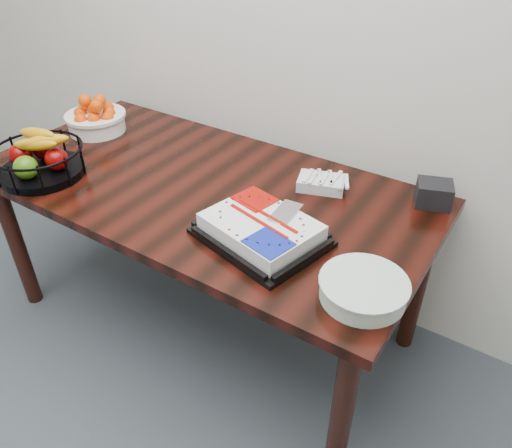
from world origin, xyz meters
The scene contains 7 objects.
table centered at (0.00, 2.00, 0.66)m, with size 1.80×0.90×0.75m.
cake_tray centered at (0.39, 1.83, 0.79)m, with size 0.46×0.40×0.08m.
tangerine_bowl centered at (-0.71, 2.12, 0.83)m, with size 0.28×0.28×0.17m.
fruit_basket centered at (-0.57, 1.71, 0.83)m, with size 0.35×0.35×0.19m.
plate_stack centered at (0.78, 1.75, 0.78)m, with size 0.26×0.26×0.06m.
fork_bag centered at (0.41, 2.23, 0.78)m, with size 0.20×0.16×0.05m.
napkin_box centered at (0.80, 2.35, 0.79)m, with size 0.12×0.11×0.09m, color black.
Camera 1 is at (1.10, 0.71, 1.75)m, focal length 35.00 mm.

